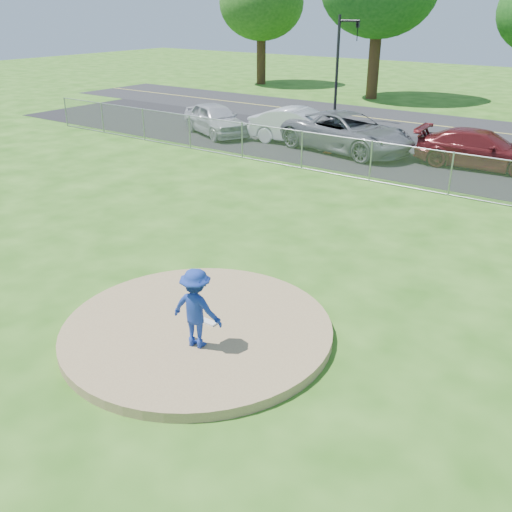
{
  "coord_description": "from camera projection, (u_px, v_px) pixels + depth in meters",
  "views": [
    {
      "loc": [
        6.75,
        -7.29,
        6.07
      ],
      "look_at": [
        0.0,
        2.0,
        1.0
      ],
      "focal_mm": 40.0,
      "sensor_mm": 36.0,
      "label": 1
    }
  ],
  "objects": [
    {
      "name": "ground",
      "position": [
        398.0,
        205.0,
        18.88
      ],
      "size": [
        120.0,
        120.0,
        0.0
      ],
      "primitive_type": "plane",
      "color": "#275913",
      "rests_on": "ground"
    },
    {
      "name": "pitchers_mound",
      "position": [
        198.0,
        329.0,
        11.44
      ],
      "size": [
        5.4,
        5.4,
        0.2
      ],
      "primitive_type": "cylinder",
      "color": "#927750",
      "rests_on": "ground"
    },
    {
      "name": "pitching_rubber",
      "position": [
        204.0,
        320.0,
        11.54
      ],
      "size": [
        0.6,
        0.15,
        0.04
      ],
      "primitive_type": "cube",
      "color": "white",
      "rests_on": "pitchers_mound"
    },
    {
      "name": "chain_link_fence",
      "position": [
        423.0,
        170.0,
        20.05
      ],
      "size": [
        40.0,
        0.06,
        1.5
      ],
      "primitive_type": "cube",
      "color": "gray",
      "rests_on": "ground"
    },
    {
      "name": "parking_lot",
      "position": [
        461.0,
        164.0,
        23.69
      ],
      "size": [
        50.0,
        8.0,
        0.01
      ],
      "primitive_type": "cube",
      "color": "black",
      "rests_on": "ground"
    },
    {
      "name": "street",
      "position": [
        508.0,
        134.0,
        29.24
      ],
      "size": [
        60.0,
        7.0,
        0.01
      ],
      "primitive_type": "cube",
      "color": "#242426",
      "rests_on": "ground"
    },
    {
      "name": "traffic_signal_left",
      "position": [
        341.0,
        59.0,
        31.11
      ],
      "size": [
        1.28,
        0.2,
        5.6
      ],
      "color": "black",
      "rests_on": "ground"
    },
    {
      "name": "pitcher",
      "position": [
        196.0,
        308.0,
        10.44
      ],
      "size": [
        1.09,
        0.74,
        1.55
      ],
      "primitive_type": "imported",
      "rotation": [
        0.0,
        0.0,
        3.31
      ],
      "color": "navy",
      "rests_on": "pitchers_mound"
    },
    {
      "name": "traffic_cone",
      "position": [
        329.0,
        145.0,
        25.33
      ],
      "size": [
        0.36,
        0.36,
        0.71
      ],
      "primitive_type": "cone",
      "color": "#DF440B",
      "rests_on": "parking_lot"
    },
    {
      "name": "parked_car_silver",
      "position": [
        216.0,
        119.0,
        28.73
      ],
      "size": [
        4.96,
        3.58,
        1.57
      ],
      "primitive_type": "imported",
      "rotation": [
        0.0,
        0.0,
        1.15
      ],
      "color": "#B4B4B9",
      "rests_on": "parking_lot"
    },
    {
      "name": "parked_car_white",
      "position": [
        301.0,
        126.0,
        26.81
      ],
      "size": [
        5.09,
        2.18,
        1.63
      ],
      "primitive_type": "imported",
      "rotation": [
        0.0,
        0.0,
        1.66
      ],
      "color": "silver",
      "rests_on": "parking_lot"
    },
    {
      "name": "parked_car_gray",
      "position": [
        347.0,
        132.0,
        25.39
      ],
      "size": [
        6.59,
        3.89,
        1.72
      ],
      "primitive_type": "imported",
      "rotation": [
        0.0,
        0.0,
        1.39
      ],
      "color": "slate",
      "rests_on": "parking_lot"
    },
    {
      "name": "parked_car_darkred",
      "position": [
        481.0,
        149.0,
        22.9
      ],
      "size": [
        5.29,
        2.52,
        1.49
      ],
      "primitive_type": "imported",
      "rotation": [
        0.0,
        0.0,
        1.66
      ],
      "color": "#5B1619",
      "rests_on": "parking_lot"
    }
  ]
}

